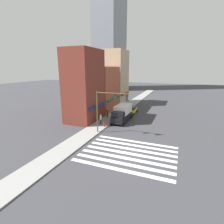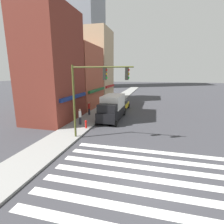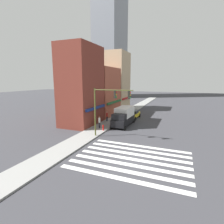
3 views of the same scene
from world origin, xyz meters
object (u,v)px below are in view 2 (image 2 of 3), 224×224
Objects in this scene: box_truck_black at (112,107)px; pedestrian_orange_vest at (113,100)px; sedan_yellow at (121,105)px; pedestrian_red_jacket at (89,108)px; traffic_signal at (94,87)px; pedestrian_white_shirt at (80,116)px; fire_hydrant at (86,124)px.

box_truck_black is 9.08m from pedestrian_orange_vest.
pedestrian_orange_vest is at bearing 36.25° from sedan_yellow.
pedestrian_orange_vest is (7.66, -1.51, 0.00)m from pedestrian_red_jacket.
traffic_signal is 3.64× the size of pedestrian_white_shirt.
box_truck_black is at bearing -179.75° from sedan_yellow.
traffic_signal reaches higher than fire_hydrant.
traffic_signal is at bearing -115.97° from pedestrian_white_shirt.
fire_hydrant is at bearing -148.01° from pedestrian_red_jacket.
box_truck_black is at bearing 156.49° from pedestrian_orange_vest.
pedestrian_orange_vest reaches higher than sedan_yellow.
traffic_signal is 1.04× the size of box_truck_black.
traffic_signal is at bearing -178.29° from box_truck_black.
fire_hydrant is (-5.60, -1.84, -0.46)m from pedestrian_red_jacket.
sedan_yellow is at bearing 7.16° from pedestrian_white_shirt.
box_truck_black is at bearing -16.11° from pedestrian_white_shirt.
pedestrian_orange_vest reaches higher than fire_hydrant.
pedestrian_white_shirt is at bearing 139.82° from pedestrian_orange_vest.
box_truck_black is 3.51× the size of pedestrian_orange_vest.
pedestrian_orange_vest is 13.28m from fire_hydrant.
fire_hydrant is at bearing 159.40° from box_truck_black.
pedestrian_red_jacket is at bearing 24.61° from traffic_signal.
box_truck_black is at bearing 1.34° from traffic_signal.
pedestrian_red_jacket is at bearing 144.25° from sedan_yellow.
box_truck_black is 4.43m from pedestrian_white_shirt.
traffic_signal is 7.57m from box_truck_black.
sedan_yellow reaches higher than fire_hydrant.
pedestrian_red_jacket is (8.08, 3.70, -3.60)m from traffic_signal.
traffic_signal is at bearing -141.55° from pedestrian_red_jacket.
sedan_yellow is 3.46m from pedestrian_orange_vest.
sedan_yellow is 9.83m from pedestrian_white_shirt.
traffic_signal is 3.64× the size of pedestrian_red_jacket.
traffic_signal is 13.50m from sedan_yellow.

